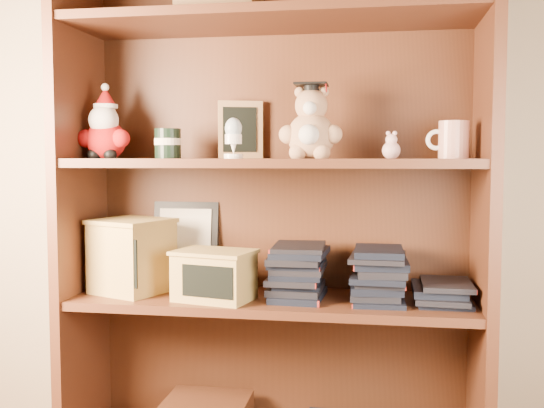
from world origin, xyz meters
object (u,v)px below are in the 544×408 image
at_px(grad_teddy_bear, 311,129).
at_px(teacher_mug, 453,140).
at_px(bookcase, 274,217).
at_px(treats_box, 132,255).

xyz_separation_m(grad_teddy_bear, teacher_mug, (0.39, 0.01, -0.03)).
xyz_separation_m(bookcase, grad_teddy_bear, (0.11, -0.06, 0.25)).
bearing_deg(grad_teddy_bear, treats_box, 179.40).
xyz_separation_m(bookcase, teacher_mug, (0.50, -0.05, 0.22)).
distance_m(bookcase, treats_box, 0.44).
distance_m(grad_teddy_bear, treats_box, 0.65).
bearing_deg(teacher_mug, bookcase, 174.22).
height_order(bookcase, grad_teddy_bear, bookcase).
relative_size(bookcase, grad_teddy_bear, 7.39).
xyz_separation_m(teacher_mug, treats_box, (-0.92, -0.00, -0.34)).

